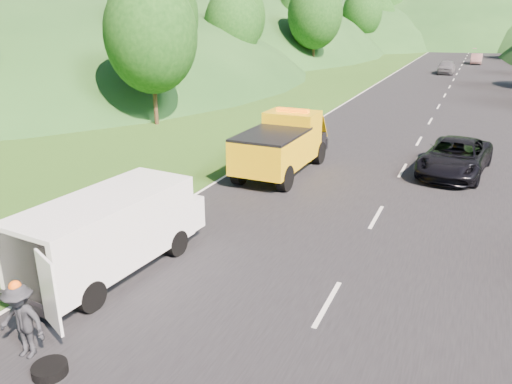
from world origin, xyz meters
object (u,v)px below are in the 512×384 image
at_px(suitcase, 110,220).
at_px(spare_tire, 51,375).
at_px(child, 175,244).
at_px(passing_suv, 453,174).
at_px(white_van, 112,229).
at_px(worker, 28,356).
at_px(tow_truck, 282,144).
at_px(woman, 146,234).

height_order(suitcase, spare_tire, suitcase).
bearing_deg(child, passing_suv, 108.24).
xyz_separation_m(white_van, worker, (0.68, -3.66, -1.25)).
height_order(worker, passing_suv, worker).
height_order(tow_truck, white_van, tow_truck).
bearing_deg(child, tow_truck, 139.12).
bearing_deg(child, spare_tire, -28.75).
xyz_separation_m(tow_truck, suitcase, (-3.00, -7.91, -1.04)).
bearing_deg(tow_truck, woman, -100.80).
bearing_deg(tow_truck, child, -91.78).
height_order(tow_truck, child, tow_truck).
relative_size(tow_truck, spare_tire, 9.15).
height_order(tow_truck, woman, tow_truck).
bearing_deg(suitcase, woman, 1.62).
bearing_deg(woman, worker, 160.88).
distance_m(worker, passing_suv, 18.30).
xyz_separation_m(worker, passing_suv, (7.21, 16.82, 0.00)).
relative_size(white_van, worker, 3.89).
bearing_deg(woman, child, -133.51).
xyz_separation_m(tow_truck, spare_tire, (0.61, -14.12, -1.31)).
bearing_deg(white_van, woman, 111.46).
distance_m(tow_truck, suitcase, 8.52).
distance_m(white_van, woman, 2.76).
distance_m(tow_truck, child, 8.24).
distance_m(woman, child, 1.27).
height_order(child, suitcase, suitcase).
relative_size(white_van, woman, 3.74).
relative_size(woman, child, 1.68).
bearing_deg(suitcase, white_van, -48.24).
height_order(white_van, worker, white_van).
xyz_separation_m(woman, passing_suv, (8.59, 10.80, 0.00)).
relative_size(spare_tire, passing_suv, 0.13).
height_order(woman, worker, woman).
relative_size(white_van, child, 6.29).
xyz_separation_m(white_van, woman, (-0.71, 2.36, -1.25)).
bearing_deg(passing_suv, tow_truck, -150.05).
distance_m(white_van, child, 2.51).
bearing_deg(spare_tire, child, 99.42).
height_order(child, spare_tire, child).
xyz_separation_m(tow_truck, white_van, (-0.93, -10.23, -0.06)).
distance_m(tow_truck, woman, 8.15).
xyz_separation_m(tow_truck, passing_suv, (6.96, 2.93, -1.31)).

